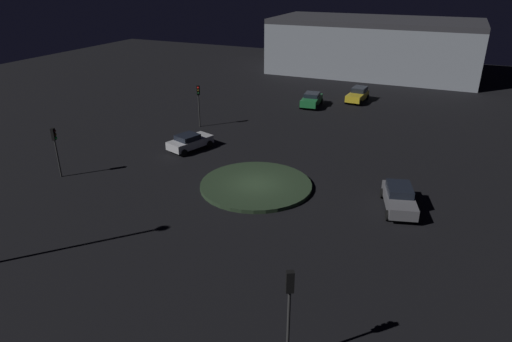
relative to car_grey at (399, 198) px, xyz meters
name	(u,v)px	position (x,y,z in m)	size (l,w,h in m)	color
ground_plane	(256,187)	(0.90, -9.80, -0.81)	(116.33, 116.33, 0.00)	black
roundabout_island	(256,185)	(0.90, -9.80, -0.67)	(8.03, 8.03, 0.27)	#263823
car_grey	(399,198)	(0.00, 0.00, 0.00)	(4.63, 2.94, 1.55)	slate
car_silver	(190,142)	(-3.42, -18.11, -0.08)	(4.32, 2.89, 1.41)	silver
car_yellow	(358,95)	(-25.18, -8.57, 0.02)	(4.18, 2.16, 1.62)	gold
car_green	(312,99)	(-20.97, -12.89, -0.03)	(4.24, 2.37, 1.51)	#1E7238
traffic_light_south	(55,143)	(5.48, -23.87, 1.94)	(0.35, 0.39, 3.84)	#2D2D2D
traffic_light_southwest	(198,98)	(-9.18, -20.62, 2.14)	(0.38, 0.39, 4.14)	#2D2D2D
traffic_light_northeast	(289,299)	(14.79, -2.02, 2.29)	(0.40, 0.37, 4.36)	#2D2D2D
store_building	(374,46)	(-42.38, -10.47, 3.14)	(14.96, 29.77, 7.90)	#8C939E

